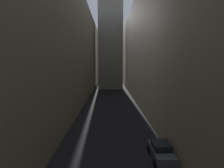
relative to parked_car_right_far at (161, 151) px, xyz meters
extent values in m
plane|color=black|center=(-4.40, 24.36, -0.79)|extent=(264.00, 264.00, 0.00)
cube|color=gray|center=(-16.59, 26.36, 10.63)|extent=(13.38, 108.00, 22.85)
cube|color=gray|center=(9.06, 26.36, 11.01)|extent=(15.92, 108.00, 23.60)
cube|color=gray|center=(-4.40, 50.81, 22.01)|extent=(8.13, 8.13, 45.61)
cube|color=#4C4C51|center=(0.00, 0.00, -0.13)|extent=(1.66, 4.14, 0.70)
cube|color=black|center=(0.00, -0.01, 0.49)|extent=(1.53, 1.91, 0.54)
cylinder|color=black|center=(-0.83, 1.41, -0.47)|extent=(0.22, 0.64, 0.64)
cylinder|color=black|center=(0.83, 1.41, -0.47)|extent=(0.22, 0.64, 0.64)
cylinder|color=black|center=(-0.83, -1.41, -0.47)|extent=(0.22, 0.64, 0.64)
cylinder|color=black|center=(0.83, -1.41, -0.47)|extent=(0.22, 0.64, 0.64)
camera|label=1|loc=(-4.55, -16.32, 7.72)|focal=30.78mm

